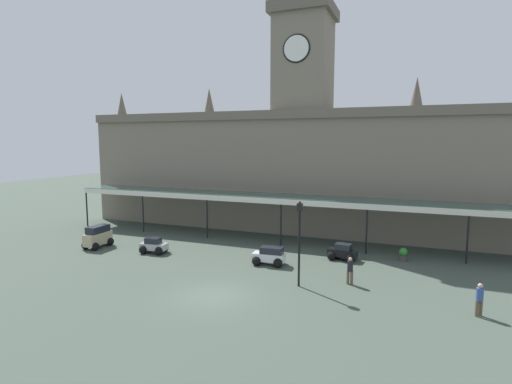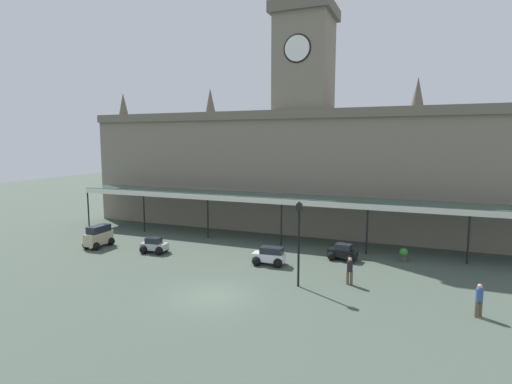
{
  "view_description": "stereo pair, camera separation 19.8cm",
  "coord_description": "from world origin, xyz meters",
  "px_view_note": "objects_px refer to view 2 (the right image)",
  "views": [
    {
      "loc": [
        10.11,
        -19.24,
        8.54
      ],
      "look_at": [
        0.0,
        6.28,
        5.09
      ],
      "focal_mm": 28.38,
      "sensor_mm": 36.0,
      "label": 1
    },
    {
      "loc": [
        10.29,
        -19.16,
        8.54
      ],
      "look_at": [
        0.0,
        6.28,
        5.09
      ],
      "focal_mm": 28.38,
      "sensor_mm": 36.0,
      "label": 2
    }
  ],
  "objects_px": {
    "car_beige_van": "(99,237)",
    "victorian_lamppost": "(299,234)",
    "pedestrian_crossing_forecourt": "(350,270)",
    "pedestrian_near_entrance": "(479,299)",
    "car_black_sedan": "(343,253)",
    "car_white_estate": "(269,257)",
    "planter_forecourt_centre": "(404,255)",
    "car_silver_sedan": "(154,246)"
  },
  "relations": [
    {
      "from": "car_white_estate",
      "to": "pedestrian_near_entrance",
      "type": "relative_size",
      "value": 1.38
    },
    {
      "from": "car_beige_van",
      "to": "car_black_sedan",
      "type": "bearing_deg",
      "value": 11.28
    },
    {
      "from": "car_beige_van",
      "to": "victorian_lamppost",
      "type": "relative_size",
      "value": 0.47
    },
    {
      "from": "car_silver_sedan",
      "to": "victorian_lamppost",
      "type": "xyz_separation_m",
      "value": [
        12.32,
        -2.86,
        2.66
      ]
    },
    {
      "from": "car_silver_sedan",
      "to": "car_black_sedan",
      "type": "height_order",
      "value": "same"
    },
    {
      "from": "pedestrian_crossing_forecourt",
      "to": "victorian_lamppost",
      "type": "distance_m",
      "value": 3.85
    },
    {
      "from": "pedestrian_near_entrance",
      "to": "pedestrian_crossing_forecourt",
      "type": "bearing_deg",
      "value": 161.58
    },
    {
      "from": "car_white_estate",
      "to": "car_black_sedan",
      "type": "xyz_separation_m",
      "value": [
        4.52,
        3.06,
        -0.06
      ]
    },
    {
      "from": "car_silver_sedan",
      "to": "car_white_estate",
      "type": "xyz_separation_m",
      "value": [
        9.29,
        0.47,
        0.06
      ]
    },
    {
      "from": "victorian_lamppost",
      "to": "pedestrian_near_entrance",
      "type": "bearing_deg",
      "value": -4.57
    },
    {
      "from": "pedestrian_crossing_forecourt",
      "to": "planter_forecourt_centre",
      "type": "xyz_separation_m",
      "value": [
        2.83,
        6.24,
        -0.42
      ]
    },
    {
      "from": "car_black_sedan",
      "to": "planter_forecourt_centre",
      "type": "height_order",
      "value": "car_black_sedan"
    },
    {
      "from": "car_white_estate",
      "to": "victorian_lamppost",
      "type": "xyz_separation_m",
      "value": [
        3.03,
        -3.32,
        2.6
      ]
    },
    {
      "from": "car_beige_van",
      "to": "pedestrian_near_entrance",
      "type": "height_order",
      "value": "car_beige_van"
    },
    {
      "from": "car_silver_sedan",
      "to": "car_white_estate",
      "type": "distance_m",
      "value": 9.3
    },
    {
      "from": "car_black_sedan",
      "to": "car_white_estate",
      "type": "bearing_deg",
      "value": -145.86
    },
    {
      "from": "car_white_estate",
      "to": "pedestrian_crossing_forecourt",
      "type": "distance_m",
      "value": 6.1
    },
    {
      "from": "car_silver_sedan",
      "to": "victorian_lamppost",
      "type": "bearing_deg",
      "value": -13.06
    },
    {
      "from": "car_silver_sedan",
      "to": "car_beige_van",
      "type": "bearing_deg",
      "value": -177.11
    },
    {
      "from": "car_white_estate",
      "to": "planter_forecourt_centre",
      "type": "height_order",
      "value": "car_white_estate"
    },
    {
      "from": "car_silver_sedan",
      "to": "car_black_sedan",
      "type": "xyz_separation_m",
      "value": [
        13.81,
        3.53,
        0.0
      ]
    },
    {
      "from": "pedestrian_near_entrance",
      "to": "victorian_lamppost",
      "type": "bearing_deg",
      "value": 175.43
    },
    {
      "from": "car_beige_van",
      "to": "pedestrian_near_entrance",
      "type": "relative_size",
      "value": 1.44
    },
    {
      "from": "pedestrian_crossing_forecourt",
      "to": "pedestrian_near_entrance",
      "type": "bearing_deg",
      "value": -18.42
    },
    {
      "from": "car_black_sedan",
      "to": "victorian_lamppost",
      "type": "height_order",
      "value": "victorian_lamppost"
    },
    {
      "from": "car_silver_sedan",
      "to": "pedestrian_crossing_forecourt",
      "type": "height_order",
      "value": "pedestrian_crossing_forecourt"
    },
    {
      "from": "car_silver_sedan",
      "to": "pedestrian_crossing_forecourt",
      "type": "distance_m",
      "value": 15.15
    },
    {
      "from": "car_white_estate",
      "to": "car_beige_van",
      "type": "bearing_deg",
      "value": -177.12
    },
    {
      "from": "car_silver_sedan",
      "to": "pedestrian_crossing_forecourt",
      "type": "xyz_separation_m",
      "value": [
        15.08,
        -1.41,
        0.41
      ]
    },
    {
      "from": "car_silver_sedan",
      "to": "car_beige_van",
      "type": "distance_m",
      "value": 5.22
    },
    {
      "from": "victorian_lamppost",
      "to": "planter_forecourt_centre",
      "type": "xyz_separation_m",
      "value": [
        5.59,
        7.69,
        -2.67
      ]
    },
    {
      "from": "car_white_estate",
      "to": "pedestrian_near_entrance",
      "type": "xyz_separation_m",
      "value": [
        12.37,
        -4.07,
        0.34
      ]
    },
    {
      "from": "car_black_sedan",
      "to": "pedestrian_crossing_forecourt",
      "type": "relative_size",
      "value": 1.28
    },
    {
      "from": "car_black_sedan",
      "to": "pedestrian_crossing_forecourt",
      "type": "height_order",
      "value": "pedestrian_crossing_forecourt"
    },
    {
      "from": "car_white_estate",
      "to": "pedestrian_crossing_forecourt",
      "type": "xyz_separation_m",
      "value": [
        5.8,
        -1.88,
        0.34
      ]
    },
    {
      "from": "car_black_sedan",
      "to": "victorian_lamppost",
      "type": "distance_m",
      "value": 7.08
    },
    {
      "from": "car_black_sedan",
      "to": "victorian_lamppost",
      "type": "xyz_separation_m",
      "value": [
        -1.49,
        -6.39,
        2.66
      ]
    },
    {
      "from": "car_white_estate",
      "to": "car_beige_van",
      "type": "xyz_separation_m",
      "value": [
        -14.49,
        -0.73,
        0.24
      ]
    },
    {
      "from": "pedestrian_crossing_forecourt",
      "to": "victorian_lamppost",
      "type": "height_order",
      "value": "victorian_lamppost"
    },
    {
      "from": "pedestrian_crossing_forecourt",
      "to": "planter_forecourt_centre",
      "type": "height_order",
      "value": "pedestrian_crossing_forecourt"
    },
    {
      "from": "car_black_sedan",
      "to": "pedestrian_near_entrance",
      "type": "distance_m",
      "value": 10.62
    },
    {
      "from": "car_black_sedan",
      "to": "car_beige_van",
      "type": "height_order",
      "value": "car_beige_van"
    }
  ]
}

